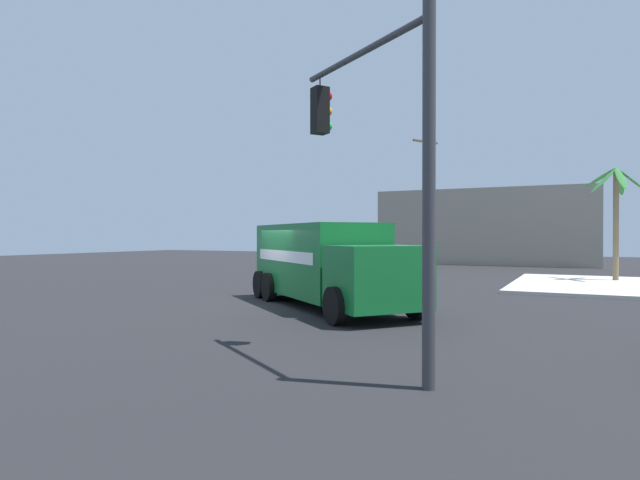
# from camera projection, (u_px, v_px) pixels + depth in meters

# --- Properties ---
(ground_plane) EXTENTS (100.00, 100.00, 0.00)m
(ground_plane) POSITION_uv_depth(u_px,v_px,m) (273.00, 303.00, 18.08)
(ground_plane) COLOR black
(sidewalk_corner_far) EXTENTS (10.22, 10.22, 0.14)m
(sidewalk_corner_far) POSITION_uv_depth(u_px,v_px,m) (637.00, 287.00, 23.31)
(sidewalk_corner_far) COLOR beige
(sidewalk_corner_far) RESTS_ON ground
(delivery_truck) EXTENTS (7.80, 7.12, 2.69)m
(delivery_truck) POSITION_uv_depth(u_px,v_px,m) (326.00, 263.00, 17.20)
(delivery_truck) COLOR #146B2D
(delivery_truck) RESTS_ON ground
(traffic_light_primary) EXTENTS (3.20, 2.25, 5.86)m
(traffic_light_primary) POSITION_uv_depth(u_px,v_px,m) (383.00, 146.00, 8.98)
(traffic_light_primary) COLOR #38383D
(traffic_light_primary) RESTS_ON ground
(palm_tree_far) EXTENTS (2.85, 2.88, 5.51)m
(palm_tree_far) POSITION_uv_depth(u_px,v_px,m) (616.00, 206.00, 25.83)
(palm_tree_far) COLOR #7A6647
(palm_tree_far) RESTS_ON sidewalk_corner_far
(utility_pole) EXTENTS (1.14, 2.00, 9.11)m
(utility_pole) POSITION_uv_depth(u_px,v_px,m) (425.00, 199.00, 34.44)
(utility_pole) COLOR brown
(utility_pole) RESTS_ON ground
(building_backdrop) EXTENTS (16.76, 6.00, 6.01)m
(building_backdrop) POSITION_uv_depth(u_px,v_px,m) (487.00, 227.00, 43.54)
(building_backdrop) COLOR gray
(building_backdrop) RESTS_ON ground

